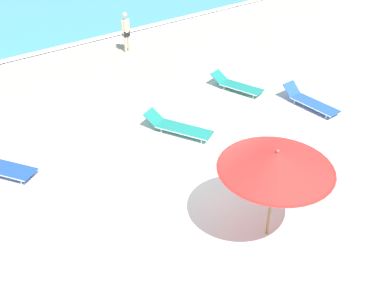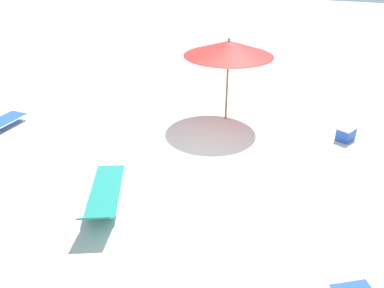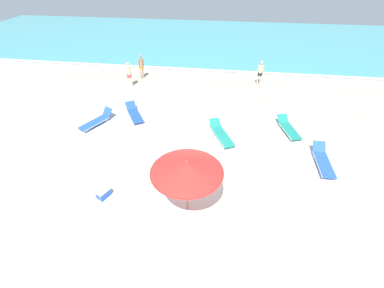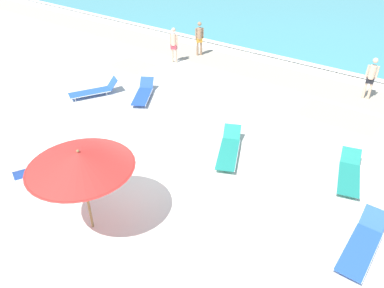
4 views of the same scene
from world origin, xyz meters
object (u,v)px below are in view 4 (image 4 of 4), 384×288
Objects in this scene: sun_lounger_under_umbrella at (95,90)px; sun_lounger_mid_beach_solo at (349,173)px; cooler_box at (21,170)px; beachgoer_strolling_adult at (174,43)px; sun_lounger_near_water_left at (229,149)px; sun_lounger_near_water_right at (363,244)px; beach_umbrella at (80,160)px; beachgoer_shoreline_child at (371,76)px; sun_lounger_beside_umbrella at (143,93)px; beachgoer_wading_adult at (199,37)px.

sun_lounger_under_umbrella is 10.49m from sun_lounger_mid_beach_solo.
beachgoer_strolling_adult is at bearing 38.49° from cooler_box.
sun_lounger_near_water_left is at bearing 23.99° from sun_lounger_under_umbrella.
sun_lounger_near_water_right reaches higher than cooler_box.
beachgoer_shoreline_child is at bearing 73.96° from beach_umbrella.
cooler_box is (-6.73, -11.65, -0.81)m from beachgoer_shoreline_child.
sun_lounger_beside_umbrella is 1.19× the size of beachgoer_strolling_adult.
cooler_box is at bearing -92.27° from beachgoer_strolling_adult.
sun_lounger_mid_beach_solo is at bearing -9.10° from sun_lounger_near_water_left.
beach_umbrella is 1.18× the size of sun_lounger_under_umbrella.
sun_lounger_beside_umbrella reaches higher than sun_lounger_near_water_left.
sun_lounger_under_umbrella is 6.74m from beachgoer_wading_adult.
sun_lounger_near_water_right is at bearing 17.80° from sun_lounger_under_umbrella.
sun_lounger_mid_beach_solo is at bearing -34.20° from sun_lounger_beside_umbrella.
beach_umbrella is at bearing -149.89° from sun_lounger_near_water_right.
sun_lounger_mid_beach_solo is 11.52m from beachgoer_wading_adult.
beachgoer_strolling_adult is at bearing 24.92° from beachgoer_wading_adult.
beach_umbrella is at bearing 62.35° from beachgoer_wading_adult.
sun_lounger_beside_umbrella is 3.47× the size of cooler_box.
sun_lounger_near_water_left is 7.38m from beachgoer_shoreline_child.
sun_lounger_under_umbrella is at bearing 32.87° from beachgoer_wading_adult.
beachgoer_strolling_adult is at bearing 141.16° from sun_lounger_mid_beach_solo.
cooler_box is at bearing -36.27° from sun_lounger_under_umbrella.
beach_umbrella reaches higher than sun_lounger_under_umbrella.
beach_umbrella is 1.14× the size of sun_lounger_near_water_right.
beach_umbrella is 11.70m from beachgoer_strolling_adult.
beachgoer_shoreline_child is 2.93× the size of cooler_box.
sun_lounger_mid_beach_solo is 3.56× the size of cooler_box.
cooler_box is (-3.35, 0.12, -1.89)m from beach_umbrella.
sun_lounger_near_water_right is (5.68, 3.32, -1.87)m from beach_umbrella.
sun_lounger_beside_umbrella is at bearing -83.55° from beachgoer_strolling_adult.
cooler_box is at bearing -160.68° from sun_lounger_near_water_right.
sun_lounger_mid_beach_solo is at bearing 30.65° from sun_lounger_under_umbrella.
sun_lounger_near_water_right is (11.58, -1.83, -0.01)m from sun_lounger_under_umbrella.
beachgoer_strolling_adult is (0.24, 5.03, 0.78)m from sun_lounger_under_umbrella.
sun_lounger_under_umbrella is 3.47× the size of cooler_box.
beach_umbrella is 1.15× the size of sun_lounger_mid_beach_solo.
sun_lounger_near_water_left is at bearing -179.45° from sun_lounger_mid_beach_solo.
beachgoer_wading_adult reaches higher than sun_lounger_near_water_right.
sun_lounger_near_water_left is 9.45m from beachgoer_wading_adult.
sun_lounger_beside_umbrella is 10.18m from sun_lounger_near_water_right.
sun_lounger_near_water_left reaches higher than sun_lounger_mid_beach_solo.
beachgoer_wading_adult is at bearing 114.05° from beach_umbrella.
cooler_box is (0.74, -6.09, -0.02)m from sun_lounger_beside_umbrella.
sun_lounger_under_umbrella is 0.98× the size of sun_lounger_mid_beach_solo.
beach_umbrella is 5.27m from sun_lounger_near_water_left.
sun_lounger_near_water_left is 1.30× the size of beachgoer_strolling_adult.
sun_lounger_beside_umbrella is at bearing -156.24° from beachgoer_shoreline_child.
beachgoer_wading_adult is at bearing 34.89° from cooler_box.
sun_lounger_near_water_left is (6.93, -0.34, -0.01)m from sun_lounger_under_umbrella.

